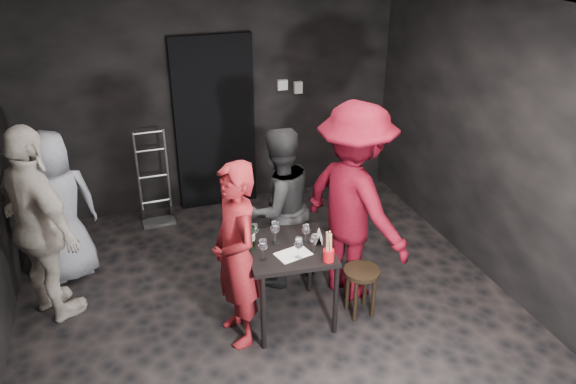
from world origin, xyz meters
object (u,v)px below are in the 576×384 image
object	(u,v)px
stool	(361,279)
server_red	(236,249)
tasting_table	(288,256)
bystander_grey	(58,206)
breadstick_cup	(329,247)
bystander_cream	(36,207)
woman_black	(278,203)
wine_bottle	(251,236)
man_maroon	(356,179)
hand_truck	(157,204)

from	to	relation	value
stool	server_red	xyz separation A→B (m)	(-1.12, 0.04, 0.51)
tasting_table	server_red	xyz separation A→B (m)	(-0.48, -0.10, 0.23)
bystander_grey	breadstick_cup	xyz separation A→B (m)	(2.14, -1.62, 0.09)
tasting_table	breadstick_cup	distance (m)	0.45
stool	bystander_grey	xyz separation A→B (m)	(-2.53, 1.46, 0.42)
bystander_grey	server_red	bearing A→B (deg)	116.56
bystander_cream	bystander_grey	distance (m)	0.68
woman_black	breadstick_cup	xyz separation A→B (m)	(0.15, -0.92, 0.03)
wine_bottle	breadstick_cup	size ratio (longest dim) A/B	1.05
wine_bottle	bystander_grey	bearing A→B (deg)	141.86
man_maroon	bystander_cream	size ratio (longest dim) A/B	1.09
man_maroon	bystander_grey	size ratio (longest dim) A/B	1.52
hand_truck	stool	bearing A→B (deg)	-58.58
bystander_cream	breadstick_cup	distance (m)	2.47
server_red	hand_truck	bearing A→B (deg)	-177.41
bystander_grey	breadstick_cup	world-z (taller)	bystander_grey
stool	bystander_grey	bearing A→B (deg)	150.04
man_maroon	bystander_cream	distance (m)	2.74
bystander_cream	bystander_grey	size ratio (longest dim) A/B	1.39
server_red	breadstick_cup	xyz separation A→B (m)	(0.72, -0.21, 0.00)
tasting_table	bystander_grey	size ratio (longest dim) A/B	0.48
server_red	stool	bearing A→B (deg)	79.47
wine_bottle	stool	bearing A→B (deg)	-12.80
bystander_cream	wine_bottle	bearing A→B (deg)	-144.76
server_red	man_maroon	world-z (taller)	man_maroon
man_maroon	tasting_table	bearing A→B (deg)	86.42
wine_bottle	hand_truck	bearing A→B (deg)	105.98
wine_bottle	server_red	bearing A→B (deg)	-134.36
stool	bystander_grey	size ratio (longest dim) A/B	0.30
tasting_table	bystander_cream	xyz separation A→B (m)	(-1.99, 0.72, 0.44)
server_red	bystander_cream	distance (m)	1.73
breadstick_cup	server_red	bearing A→B (deg)	163.96
man_maroon	bystander_grey	distance (m)	2.85
tasting_table	stool	world-z (taller)	tasting_table
server_red	man_maroon	bearing A→B (deg)	96.64
stool	man_maroon	world-z (taller)	man_maroon
woman_black	breadstick_cup	distance (m)	0.93
woman_black	wine_bottle	distance (m)	0.67
wine_bottle	woman_black	bearing A→B (deg)	53.01
stool	bystander_grey	distance (m)	2.95
woman_black	wine_bottle	bearing A→B (deg)	36.06
server_red	bystander_grey	xyz separation A→B (m)	(-1.42, 1.42, -0.09)
hand_truck	breadstick_cup	bearing A→B (deg)	-67.27
woman_black	bystander_cream	xyz separation A→B (m)	(-2.09, 0.11, 0.25)
hand_truck	woman_black	xyz separation A→B (m)	(1.02, -1.60, 0.64)
server_red	woman_black	world-z (taller)	server_red
stool	bystander_cream	size ratio (longest dim) A/B	0.21
server_red	bystander_grey	bearing A→B (deg)	-143.30
hand_truck	bystander_cream	xyz separation A→B (m)	(-1.07, -1.49, 0.88)
hand_truck	tasting_table	xyz separation A→B (m)	(0.92, -2.21, 0.44)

